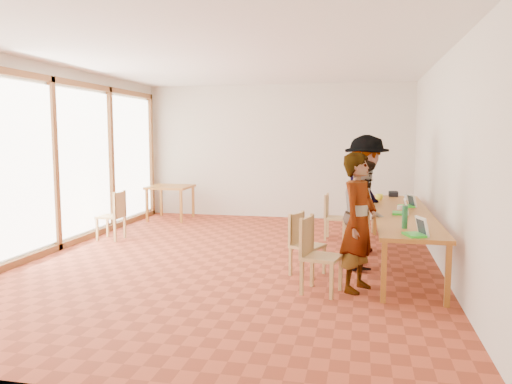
% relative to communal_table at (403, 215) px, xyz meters
% --- Properties ---
extents(ground, '(8.00, 8.00, 0.00)m').
position_rel_communal_table_xyz_m(ground, '(-2.50, -0.39, -0.70)').
color(ground, '#AA4429').
rests_on(ground, ground).
extents(wall_back, '(6.00, 0.10, 3.00)m').
position_rel_communal_table_xyz_m(wall_back, '(-2.50, 3.61, 0.80)').
color(wall_back, beige).
rests_on(wall_back, ground).
extents(wall_front, '(6.00, 0.10, 3.00)m').
position_rel_communal_table_xyz_m(wall_front, '(-2.50, -4.39, 0.80)').
color(wall_front, beige).
rests_on(wall_front, ground).
extents(wall_right, '(0.10, 8.00, 3.00)m').
position_rel_communal_table_xyz_m(wall_right, '(0.50, -0.39, 0.80)').
color(wall_right, beige).
rests_on(wall_right, ground).
extents(window_wall, '(0.10, 8.00, 3.00)m').
position_rel_communal_table_xyz_m(window_wall, '(-5.46, -0.39, 0.80)').
color(window_wall, white).
rests_on(window_wall, ground).
extents(ceiling, '(6.00, 8.00, 0.04)m').
position_rel_communal_table_xyz_m(ceiling, '(-2.50, -0.39, 2.32)').
color(ceiling, white).
rests_on(ceiling, wall_back).
extents(communal_table, '(0.80, 4.00, 0.75)m').
position_rel_communal_table_xyz_m(communal_table, '(0.00, 0.00, 0.00)').
color(communal_table, '#A36524').
rests_on(communal_table, ground).
extents(side_table, '(0.90, 0.90, 0.75)m').
position_rel_communal_table_xyz_m(side_table, '(-4.76, 2.81, -0.03)').
color(side_table, '#A36524').
rests_on(side_table, ground).
extents(chair_near, '(0.51, 0.51, 0.48)m').
position_rel_communal_table_xyz_m(chair_near, '(-1.15, -1.71, -0.14)').
color(chair_near, tan).
rests_on(chair_near, ground).
extents(chair_mid, '(0.51, 0.51, 0.44)m').
position_rel_communal_table_xyz_m(chair_mid, '(-1.38, -0.96, -0.19)').
color(chair_mid, tan).
rests_on(chair_mid, ground).
extents(chair_far, '(0.41, 0.41, 0.43)m').
position_rel_communal_table_xyz_m(chair_far, '(-1.13, 1.40, -0.20)').
color(chair_far, tan).
rests_on(chair_far, ground).
extents(chair_empty, '(0.53, 0.53, 0.52)m').
position_rel_communal_table_xyz_m(chair_empty, '(-0.70, 2.28, -0.10)').
color(chair_empty, tan).
rests_on(chair_empty, ground).
extents(chair_spare, '(0.42, 0.42, 0.46)m').
position_rel_communal_table_xyz_m(chair_spare, '(-4.91, 0.54, -0.17)').
color(chair_spare, tan).
rests_on(chair_spare, ground).
extents(person_near, '(0.61, 0.72, 1.67)m').
position_rel_communal_table_xyz_m(person_near, '(-0.63, -1.54, 0.13)').
color(person_near, gray).
rests_on(person_near, ground).
extents(person_mid, '(0.66, 0.81, 1.54)m').
position_rel_communal_table_xyz_m(person_mid, '(-0.57, -0.41, 0.07)').
color(person_mid, gray).
rests_on(person_mid, ground).
extents(person_far, '(0.98, 1.35, 1.88)m').
position_rel_communal_table_xyz_m(person_far, '(-0.54, 0.46, 0.24)').
color(person_far, gray).
rests_on(person_far, ground).
extents(laptop_near, '(0.29, 0.31, 0.22)m').
position_rel_communal_table_xyz_m(laptop_near, '(0.03, -1.78, 0.11)').
color(laptop_near, green).
rests_on(laptop_near, communal_table).
extents(laptop_mid, '(0.24, 0.28, 0.22)m').
position_rel_communal_table_xyz_m(laptop_mid, '(-0.02, -0.23, 0.11)').
color(laptop_mid, green).
rests_on(laptop_mid, communal_table).
extents(laptop_far, '(0.28, 0.30, 0.20)m').
position_rel_communal_table_xyz_m(laptop_far, '(0.13, 0.55, 0.10)').
color(laptop_far, green).
rests_on(laptop_far, communal_table).
extents(yellow_mug, '(0.16, 0.16, 0.10)m').
position_rel_communal_table_xyz_m(yellow_mug, '(-0.30, 1.30, 0.10)').
color(yellow_mug, yellow).
rests_on(yellow_mug, communal_table).
extents(green_bottle, '(0.07, 0.07, 0.28)m').
position_rel_communal_table_xyz_m(green_bottle, '(-0.08, -1.35, 0.19)').
color(green_bottle, '#1D6C36').
rests_on(green_bottle, communal_table).
extents(clear_glass, '(0.07, 0.07, 0.09)m').
position_rel_communal_table_xyz_m(clear_glass, '(0.17, 1.40, 0.09)').
color(clear_glass, silver).
rests_on(clear_glass, communal_table).
extents(condiment_cup, '(0.08, 0.08, 0.06)m').
position_rel_communal_table_xyz_m(condiment_cup, '(-0.03, 0.24, 0.08)').
color(condiment_cup, white).
rests_on(condiment_cup, communal_table).
extents(pink_phone, '(0.05, 0.10, 0.01)m').
position_rel_communal_table_xyz_m(pink_phone, '(0.17, -0.97, 0.05)').
color(pink_phone, '#E93E7C').
rests_on(pink_phone, communal_table).
extents(black_pouch, '(0.16, 0.26, 0.09)m').
position_rel_communal_table_xyz_m(black_pouch, '(-0.03, 1.87, 0.09)').
color(black_pouch, black).
rests_on(black_pouch, communal_table).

